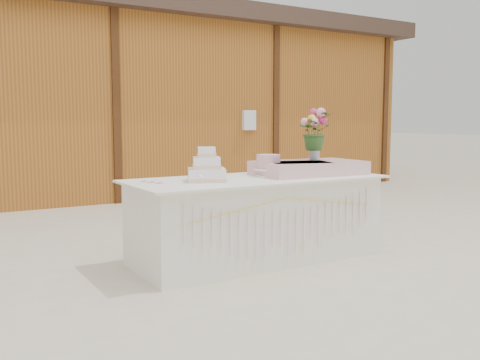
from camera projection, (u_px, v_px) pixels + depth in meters
name	position (u px, v px, depth m)	size (l,w,h in m)	color
ground	(257.00, 259.00, 5.01)	(80.00, 80.00, 0.00)	beige
barn	(81.00, 100.00, 9.91)	(12.60, 4.60, 3.30)	#9E5F21
cake_table	(257.00, 219.00, 4.96)	(2.40, 1.00, 0.77)	white
wedding_cake	(207.00, 170.00, 4.64)	(0.44, 0.44, 0.30)	white
pink_cake_stand	(268.00, 164.00, 5.03)	(0.29, 0.29, 0.21)	white
satin_runner	(309.00, 168.00, 5.20)	(1.04, 0.60, 0.13)	beige
flower_vase	(314.00, 153.00, 5.31)	(0.11, 0.11, 0.15)	#BCBCC1
bouquet	(315.00, 126.00, 5.28)	(0.34, 0.29, 0.38)	#315B24
loose_flowers	(151.00, 182.00, 4.52)	(0.13, 0.32, 0.02)	pink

